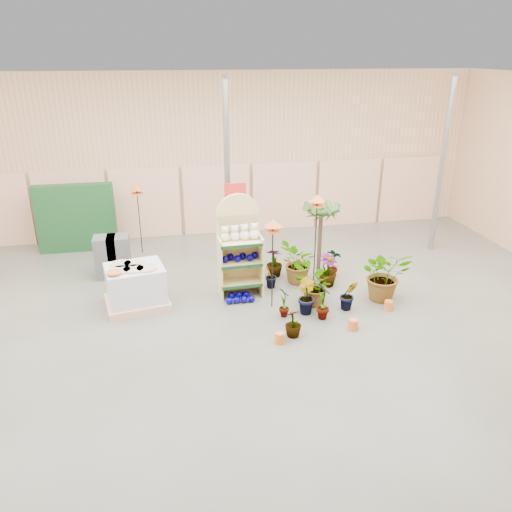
{
  "coord_description": "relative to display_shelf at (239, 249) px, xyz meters",
  "views": [
    {
      "loc": [
        -1.52,
        -7.95,
        4.97
      ],
      "look_at": [
        0.3,
        1.5,
        1.0
      ],
      "focal_mm": 35.0,
      "sensor_mm": 36.0,
      "label": 1
    }
  ],
  "objects": [
    {
      "name": "bird_table_front",
      "position": [
        0.55,
        -0.84,
        0.77
      ],
      "size": [
        0.34,
        0.34,
        1.92
      ],
      "color": "black",
      "rests_on": "ground"
    },
    {
      "name": "charcoal_planters",
      "position": [
        -2.79,
        1.36,
        -0.51
      ],
      "size": [
        0.8,
        0.5,
        1.0
      ],
      "color": "#373739",
      "rests_on": "ground"
    },
    {
      "name": "gazing_balls_shelf",
      "position": [
        -0.0,
        -0.12,
        -0.14
      ],
      "size": [
        0.81,
        0.28,
        0.15
      ],
      "color": "#03006A",
      "rests_on": "display_shelf"
    },
    {
      "name": "gazing_balls_floor",
      "position": [
        -0.07,
        -0.46,
        -0.94
      ],
      "size": [
        0.63,
        0.39,
        0.15
      ],
      "color": "#03006A",
      "rests_on": "ground"
    },
    {
      "name": "potted_plant_2",
      "position": [
        1.41,
        -0.94,
        -0.57
      ],
      "size": [
        0.96,
        0.88,
        0.89
      ],
      "primitive_type": "imported",
      "rotation": [
        0.0,
        0.0,
        3.41
      ],
      "color": "#2F521E",
      "rests_on": "ground"
    },
    {
      "name": "teddy_bears",
      "position": [
        0.03,
        -0.1,
        0.39
      ],
      "size": [
        0.82,
        0.22,
        0.35
      ],
      "color": "white",
      "rests_on": "display_shelf"
    },
    {
      "name": "potted_plant_9",
      "position": [
        2.07,
        -1.25,
        -0.68
      ],
      "size": [
        0.39,
        0.32,
        0.66
      ],
      "primitive_type": "imported",
      "rotation": [
        0.0,
        0.0,
        6.2
      ],
      "color": "#2F521E",
      "rests_on": "ground"
    },
    {
      "name": "palm",
      "position": [
        2.09,
        0.83,
        0.5
      ],
      "size": [
        0.7,
        0.7,
        1.77
      ],
      "color": "#433424",
      "rests_on": "ground"
    },
    {
      "name": "potted_plant_5",
      "position": [
        0.71,
        0.03,
        -0.72
      ],
      "size": [
        0.4,
        0.41,
        0.58
      ],
      "primitive_type": "imported",
      "rotation": [
        0.0,
        0.0,
        4.02
      ],
      "color": "#2F521E",
      "rests_on": "ground"
    },
    {
      "name": "potted_plant_7",
      "position": [
        0.68,
        -2.05,
        -0.73
      ],
      "size": [
        0.37,
        0.37,
        0.57
      ],
      "primitive_type": "imported",
      "rotation": [
        0.0,
        0.0,
        3.31
      ],
      "color": "#2F521E",
      "rests_on": "ground"
    },
    {
      "name": "bird_table_right",
      "position": [
        1.68,
        -0.1,
        1.0
      ],
      "size": [
        0.34,
        0.34,
        2.16
      ],
      "color": "black",
      "rests_on": "ground"
    },
    {
      "name": "potted_plant_8",
      "position": [
        1.44,
        -1.54,
        -0.6
      ],
      "size": [
        0.37,
        0.48,
        0.83
      ],
      "primitive_type": "imported",
      "rotation": [
        0.0,
        0.0,
        1.76
      ],
      "color": "#2F521E",
      "rests_on": "ground"
    },
    {
      "name": "potted_plant_3",
      "position": [
        2.0,
        -0.09,
        -0.64
      ],
      "size": [
        0.54,
        0.54,
        0.76
      ],
      "primitive_type": "imported",
      "rotation": [
        0.0,
        0.0,
        0.34
      ],
      "color": "#2F521E",
      "rests_on": "ground"
    },
    {
      "name": "potted_plant_6",
      "position": [
        1.38,
        0.17,
        -0.52
      ],
      "size": [
        1.09,
        1.14,
        0.98
      ],
      "primitive_type": "imported",
      "rotation": [
        0.0,
        0.0,
        4.24
      ],
      "color": "#2F521E",
      "rests_on": "ground"
    },
    {
      "name": "potted_plant_11",
      "position": [
        0.94,
        0.67,
        -0.67
      ],
      "size": [
        0.5,
        0.5,
        0.7
      ],
      "primitive_type": "imported",
      "rotation": [
        0.0,
        0.0,
        2.78
      ],
      "color": "#2F521E",
      "rests_on": "ground"
    },
    {
      "name": "potted_plant_1",
      "position": [
        1.16,
        -1.21,
        -0.64
      ],
      "size": [
        0.4,
        0.46,
        0.74
      ],
      "primitive_type": "imported",
      "rotation": [
        0.0,
        0.0,
        1.75
      ],
      "color": "#2F521E",
      "rests_on": "ground"
    },
    {
      "name": "bird_table_back",
      "position": [
        -2.17,
        2.8,
        0.7
      ],
      "size": [
        0.34,
        0.34,
        1.85
      ],
      "color": "black",
      "rests_on": "ground"
    },
    {
      "name": "offer_sign",
      "position": [
        0.09,
        1.05,
        0.56
      ],
      "size": [
        0.5,
        0.08,
        2.2
      ],
      "color": "gray",
      "rests_on": "ground"
    },
    {
      "name": "trellis_stock",
      "position": [
        -3.81,
        3.27,
        -0.11
      ],
      "size": [
        2.0,
        0.3,
        1.8
      ],
      "primitive_type": "cube",
      "color": "#15421D",
      "rests_on": "ground"
    },
    {
      "name": "potted_plant_0",
      "position": [
        0.7,
        -1.3,
        -0.68
      ],
      "size": [
        0.33,
        0.41,
        0.66
      ],
      "primitive_type": "imported",
      "rotation": [
        0.0,
        0.0,
        1.88
      ],
      "color": "#2F521E",
      "rests_on": "ground"
    },
    {
      "name": "potted_plant_4",
      "position": [
        2.31,
        0.37,
        -0.65
      ],
      "size": [
        0.44,
        0.45,
        0.72
      ],
      "primitive_type": "imported",
      "rotation": [
        0.0,
        0.0,
        2.27
      ],
      "color": "#2F521E",
      "rests_on": "ground"
    },
    {
      "name": "display_shelf",
      "position": [
        0.0,
        0.0,
        0.0
      ],
      "size": [
        0.94,
        0.61,
        2.22
      ],
      "rotation": [
        0.0,
        0.0,
        0.03
      ],
      "color": "tan",
      "rests_on": "ground"
    },
    {
      "name": "room",
      "position": [
        -0.01,
        -1.02,
        1.2
      ],
      "size": [
        15.2,
        12.1,
        4.7
      ],
      "color": "#4F5047",
      "rests_on": "ground"
    },
    {
      "name": "potted_plant_10",
      "position": [
        2.98,
        -0.94,
        -0.44
      ],
      "size": [
        1.13,
        1.01,
        1.15
      ],
      "primitive_type": "imported",
      "rotation": [
        0.0,
        0.0,
        6.16
      ],
      "color": "#2F521E",
      "rests_on": "ground"
    },
    {
      "name": "pallet_stack",
      "position": [
        -2.22,
        -0.27,
        -0.57
      ],
      "size": [
        1.42,
        1.26,
        0.93
      ],
      "rotation": [
        0.0,
        0.0,
        0.19
      ],
      "color": "tan",
      "rests_on": "ground"
    }
  ]
}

